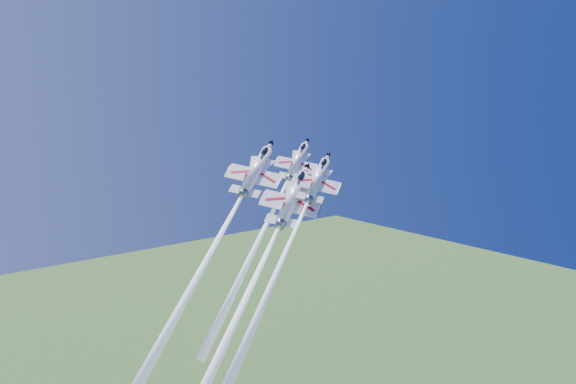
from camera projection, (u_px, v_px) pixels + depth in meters
jet_lead at (266, 224)px, 117.29m from camera, size 34.94×25.60×37.55m
jet_left at (207, 260)px, 110.24m from camera, size 45.33×33.24×48.80m
jet_right at (285, 255)px, 107.95m from camera, size 37.30×27.32×40.05m
jet_slot at (243, 305)px, 101.56m from camera, size 47.41×34.81×51.20m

